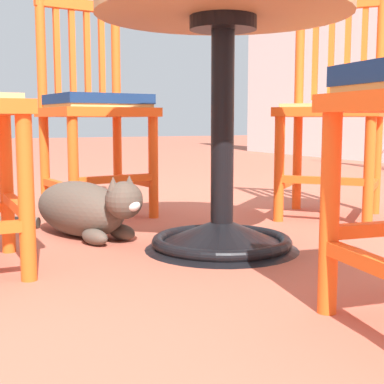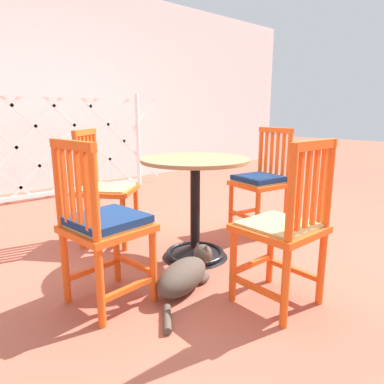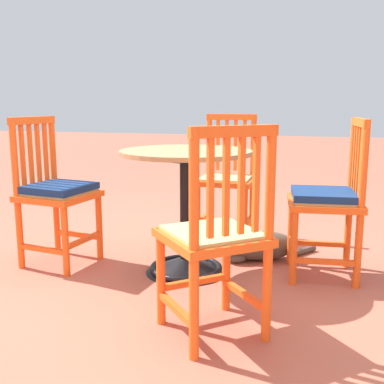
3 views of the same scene
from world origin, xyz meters
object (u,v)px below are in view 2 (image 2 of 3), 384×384
at_px(orange_chair_near_fence, 261,182).
at_px(orange_chair_tucked_in, 284,229).
at_px(orange_chair_facing_out, 104,227).
at_px(orange_chair_by_planter, 105,190).
at_px(cafe_table, 195,220).
at_px(tabby_cat, 186,274).

bearing_deg(orange_chair_near_fence, orange_chair_tucked_in, -136.78).
relative_size(orange_chair_facing_out, orange_chair_by_planter, 1.00).
distance_m(cafe_table, orange_chair_by_planter, 0.80).
height_order(orange_chair_by_planter, tabby_cat, orange_chair_by_planter).
bearing_deg(orange_chair_facing_out, tabby_cat, -21.34).
relative_size(orange_chair_facing_out, orange_chair_near_fence, 1.00).
bearing_deg(orange_chair_near_fence, orange_chair_by_planter, 150.34).
distance_m(cafe_table, orange_chair_near_fence, 0.84).
relative_size(cafe_table, orange_chair_facing_out, 0.83).
bearing_deg(tabby_cat, cafe_table, 41.75).
relative_size(cafe_table, orange_chair_by_planter, 0.83).
relative_size(orange_chair_near_fence, orange_chair_by_planter, 1.00).
xyz_separation_m(cafe_table, orange_chair_tucked_in, (-0.09, -0.80, 0.15)).
relative_size(cafe_table, tabby_cat, 1.17).
bearing_deg(tabby_cat, orange_chair_by_planter, 88.08).
xyz_separation_m(cafe_table, tabby_cat, (-0.37, -0.33, -0.19)).
distance_m(orange_chair_near_fence, orange_chair_by_planter, 1.33).
relative_size(orange_chair_by_planter, tabby_cat, 1.40).
relative_size(orange_chair_facing_out, tabby_cat, 1.40).
height_order(orange_chair_near_fence, orange_chair_by_planter, same).
height_order(cafe_table, orange_chair_tucked_in, orange_chair_tucked_in).
bearing_deg(orange_chair_by_planter, tabby_cat, -91.92).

